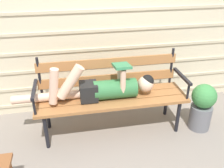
% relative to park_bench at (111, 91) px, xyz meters
% --- Properties ---
extents(ground_plane, '(12.00, 12.00, 0.00)m').
position_rel_park_bench_xyz_m(ground_plane, '(0.00, -0.26, -0.51)').
color(ground_plane, gray).
extents(house_siding, '(4.21, 0.08, 2.22)m').
position_rel_park_bench_xyz_m(house_siding, '(0.00, 0.55, 0.59)').
color(house_siding, beige).
rests_on(house_siding, ground).
extents(park_bench, '(1.78, 0.50, 0.94)m').
position_rel_park_bench_xyz_m(park_bench, '(0.00, 0.00, 0.00)').
color(park_bench, '#9E6638').
rests_on(park_bench, ground).
extents(reclining_person, '(1.63, 0.26, 0.48)m').
position_rel_park_bench_xyz_m(reclining_person, '(-0.11, -0.07, 0.10)').
color(reclining_person, '#33703D').
extents(potted_plant, '(0.29, 0.29, 0.61)m').
position_rel_park_bench_xyz_m(potted_plant, '(1.09, -0.24, -0.19)').
color(potted_plant, slate).
rests_on(potted_plant, ground).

